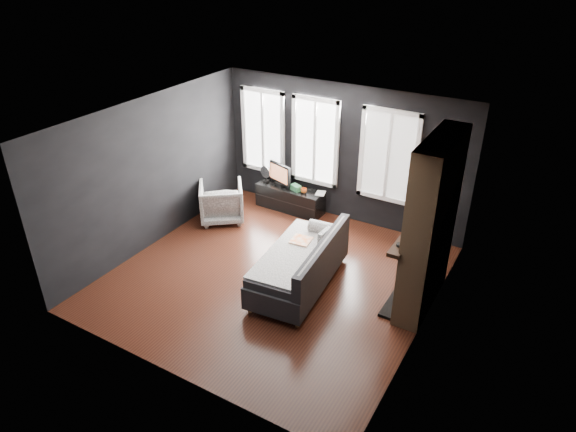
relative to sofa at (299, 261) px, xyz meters
The scene contains 18 objects.
floor 0.65m from the sofa, behind, with size 5.00×5.00×0.00m, color black.
ceiling 2.29m from the sofa, behind, with size 5.00×5.00×0.00m, color white.
wall_back 2.67m from the sofa, 100.62° to the left, with size 5.00×0.02×2.70m, color black.
wall_left 3.10m from the sofa, behind, with size 0.02×5.00×2.70m, color black.
wall_right 2.23m from the sofa, ahead, with size 0.02×5.00×2.70m, color black.
windows 3.23m from the sofa, 110.60° to the left, with size 4.00×0.16×1.76m, color white, non-canonical shape.
fireplace 2.12m from the sofa, 17.22° to the left, with size 0.70×1.62×2.70m, color #93724C, non-canonical shape.
sofa is the anchor object (origin of this frame).
stripe_pillow 0.58m from the sofa, 70.25° to the left, with size 0.08×0.32×0.32m, color gray.
armchair 2.68m from the sofa, 154.33° to the left, with size 0.83×0.77×0.85m, color silver.
media_console 2.65m from the sofa, 123.23° to the left, with size 1.44×0.45×0.49m, color black, non-canonical shape.
monitor 2.79m from the sofa, 127.38° to the left, with size 0.61×0.13×0.54m, color black, non-canonical shape.
desk_fan 3.01m from the sofa, 132.60° to the left, with size 0.26×0.26×0.37m, color #9B9B9B, non-canonical shape.
mug 2.41m from the sofa, 117.02° to the left, with size 0.12×0.10×0.12m, color #CB561C.
book 2.42m from the sofa, 111.18° to the left, with size 0.18×0.02×0.25m, color tan.
storage_box 2.52m from the sofa, 120.75° to the left, with size 0.21×0.13×0.11m, color #2B6C3E.
mantel_vase 2.08m from the sofa, 32.71° to the left, with size 0.18×0.19×0.18m, color gold.
mantel_clock 1.77m from the sofa, ahead, with size 0.11×0.11×0.04m, color black.
Camera 1 is at (3.76, -5.96, 5.01)m, focal length 32.00 mm.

